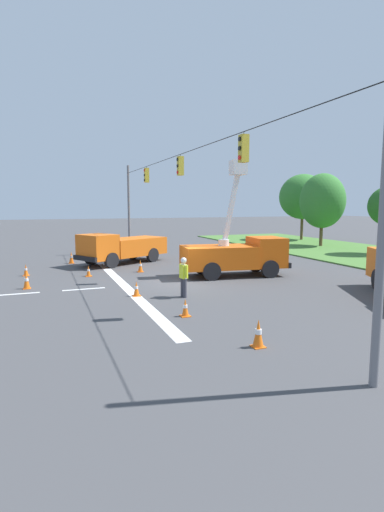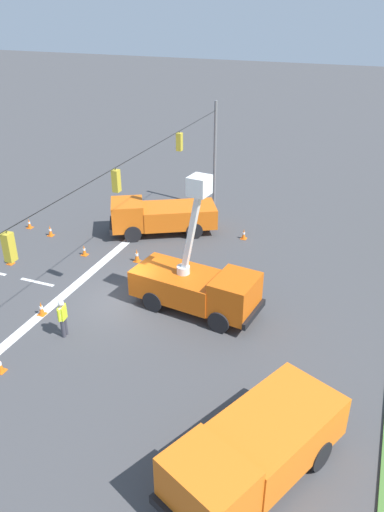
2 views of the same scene
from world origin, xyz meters
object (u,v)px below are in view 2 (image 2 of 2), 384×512
Objects in this scene: utility_truck_support_near at (160,215)px; traffic_cone_near_bucket at (41,308)px; traffic_cone_foreground_left at (0,365)px; traffic_cone_far_left at (84,250)px; traffic_cone_centre_line at (10,257)px; utility_truck_bucket_lift at (198,285)px; utility_truck_support_far at (255,449)px; traffic_cone_mid_right at (124,211)px; traffic_cone_lane_edge_a at (244,234)px; traffic_cone_far_right at (50,231)px; traffic_cone_lane_edge_b at (29,224)px; traffic_cone_foreground_right at (137,255)px; road_worker at (63,316)px.

traffic_cone_near_bucket is (10.20, -1.30, -0.81)m from utility_truck_support_near.
traffic_cone_far_left is (-9.68, -2.36, -0.02)m from traffic_cone_foreground_left.
traffic_cone_centre_line reaches higher than traffic_cone_foreground_left.
utility_truck_bucket_lift is 9.30m from utility_truck_support_far.
traffic_cone_foreground_left is 9.97m from traffic_cone_far_left.
traffic_cone_foreground_left is 0.96× the size of traffic_cone_near_bucket.
utility_truck_support_near is 3.59m from traffic_cone_mid_right.
utility_truck_support_far reaches higher than traffic_cone_near_bucket.
traffic_cone_lane_edge_a is 0.95× the size of traffic_cone_far_right.
utility_truck_bucket_lift is at bearing 45.10° from traffic_cone_mid_right.
utility_truck_support_near is 9.98× the size of traffic_cone_far_right.
traffic_cone_lane_edge_b is (-4.73, -13.22, -1.04)m from utility_truck_bucket_lift.
utility_truck_support_near is 8.15× the size of traffic_cone_mid_right.
utility_truck_support_far is at bearing 84.23° from traffic_cone_foreground_left.
utility_truck_bucket_lift is 7.84× the size of traffic_cone_mid_right.
utility_truck_support_far is 10.80× the size of traffic_cone_lane_edge_b.
traffic_cone_foreground_left is 0.97× the size of traffic_cone_far_right.
utility_truck_support_near reaches higher than traffic_cone_mid_right.
traffic_cone_lane_edge_b is at bearing -73.02° from utility_truck_support_near.
traffic_cone_lane_edge_a is 0.81× the size of traffic_cone_centre_line.
traffic_cone_mid_right is 6.03m from traffic_cone_lane_edge_b.
traffic_cone_lane_edge_b is at bearing -100.21° from traffic_cone_foreground_right.
utility_truck_support_far reaches higher than utility_truck_support_near.
traffic_cone_lane_edge_b is at bearing -110.08° from traffic_cone_far_left.
traffic_cone_mid_right reaches higher than traffic_cone_lane_edge_a.
utility_truck_bucket_lift is 8.17× the size of traffic_cone_centre_line.
traffic_cone_near_bucket is at bearing 9.72° from traffic_cone_mid_right.
traffic_cone_foreground_left is at bearing -95.77° from utility_truck_support_far.
traffic_cone_mid_right is 1.04× the size of traffic_cone_centre_line.
traffic_cone_near_bucket is 5.76m from traffic_cone_centre_line.
traffic_cone_foreground_left is (14.05, -0.38, -0.83)m from utility_truck_support_near.
traffic_cone_mid_right is at bearing -174.63° from traffic_cone_far_left.
traffic_cone_near_bucket is at bearing 33.22° from traffic_cone_far_right.
traffic_cone_mid_right is at bearing 146.32° from traffic_cone_far_right.
utility_truck_support_near is at bearing -143.97° from utility_truck_bucket_lift.
traffic_cone_lane_edge_b is (3.46, -13.03, -0.02)m from traffic_cone_lane_edge_a.
traffic_cone_lane_edge_a is (-8.18, -0.19, -1.03)m from utility_truck_bucket_lift.
traffic_cone_near_bucket is (-3.85, -0.93, 0.01)m from traffic_cone_foreground_left.
utility_truck_support_far is (7.93, 4.86, -0.11)m from utility_truck_bucket_lift.
traffic_cone_mid_right reaches higher than traffic_cone_lane_edge_b.
utility_truck_bucket_lift is 8.25m from traffic_cone_lane_edge_a.
traffic_cone_foreground_right is 6.47m from traffic_cone_near_bucket.
utility_truck_support_near is at bearing 68.56° from traffic_cone_mid_right.
road_worker is 7.88m from traffic_cone_centre_line.
traffic_cone_centre_line reaches higher than traffic_cone_lane_edge_b.
traffic_cone_mid_right is (-8.45, -8.48, -0.92)m from utility_truck_bucket_lift.
traffic_cone_foreground_right reaches higher than traffic_cone_lane_edge_a.
traffic_cone_centre_line reaches higher than traffic_cone_far_left.
road_worker is at bearing -112.70° from utility_truck_support_far.
traffic_cone_foreground_left is 0.82× the size of traffic_cone_centre_line.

